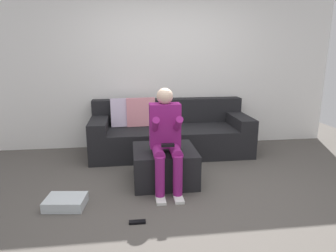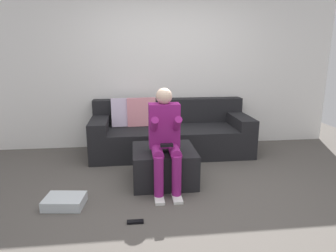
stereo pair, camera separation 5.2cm
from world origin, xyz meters
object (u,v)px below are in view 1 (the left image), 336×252
couch_sectional (169,133)px  person_seated (166,135)px  ottoman (164,165)px  remote_near_ottoman (137,222)px  storage_bin (66,202)px

couch_sectional → person_seated: size_ratio=2.09×
ottoman → remote_near_ottoman: ottoman is taller
couch_sectional → ottoman: 1.12m
ottoman → storage_bin: ottoman is taller
person_seated → storage_bin: bearing=-163.5°
person_seated → remote_near_ottoman: bearing=-116.4°
couch_sectional → remote_near_ottoman: 2.11m
couch_sectional → person_seated: person_seated is taller
ottoman → person_seated: (-0.00, -0.19, 0.43)m
ottoman → storage_bin: size_ratio=1.89×
person_seated → storage_bin: person_seated is taller
couch_sectional → remote_near_ottoman: (-0.57, -2.01, -0.30)m
ottoman → person_seated: 0.47m
storage_bin → remote_near_ottoman: 0.83m
person_seated → couch_sectional: bearing=80.9°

